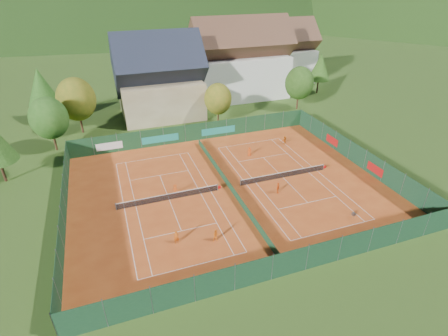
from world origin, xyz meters
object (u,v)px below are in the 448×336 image
chalet (160,82)px  player_right_far_b (285,140)px  hotel_block_b (280,55)px  player_right_far_a (249,151)px  player_left_far (175,189)px  hotel_block_a (240,63)px  player_left_mid (216,236)px  ball_hopper (353,214)px  player_left_near (176,237)px  player_right_near (278,188)px

chalet → player_right_far_b: bearing=-51.0°
hotel_block_b → player_right_far_a: 43.73m
player_left_far → player_right_far_b: (20.37, 8.72, -0.03)m
hotel_block_a → player_left_mid: size_ratio=14.27×
player_right_far_a → ball_hopper: bearing=110.3°
hotel_block_b → player_right_far_a: bearing=-123.3°
hotel_block_b → player_left_near: size_ratio=10.89×
player_left_near → player_right_far_b: size_ratio=1.16×
hotel_block_b → ball_hopper: size_ratio=21.60×
player_left_mid → chalet: bearing=86.5°
chalet → hotel_block_a: bearing=17.5°
player_right_far_a → player_left_near: bearing=51.6°
player_left_far → player_right_far_b: bearing=-130.1°
player_left_mid → player_left_far: 10.47m
hotel_block_b → player_left_far: bearing=-130.7°
player_left_mid → player_right_far_a: 20.36m
player_left_near → player_left_far: 9.38m
chalet → player_right_near: (8.48, -33.16, -5.85)m
ball_hopper → player_right_near: size_ratio=0.51×
ball_hopper → player_left_far: size_ratio=0.55×
ball_hopper → player_left_mid: 16.26m
player_left_mid → player_right_near: 12.06m
hotel_block_b → ball_hopper: hotel_block_b is taller
player_left_far → player_right_far_a: 14.82m
player_left_mid → ball_hopper: bearing=-6.2°
player_right_near → hotel_block_b: bearing=15.5°
ball_hopper → player_right_far_b: size_ratio=0.58×
player_left_far → player_right_far_b: size_ratio=1.05×
chalet → player_right_far_a: bearing=-67.4°
player_left_mid → player_right_far_a: bearing=56.1°
player_right_near → player_right_far_a: bearing=39.1°
player_left_mid → player_right_near: player_right_near is taller
chalet → player_left_near: chalet is taller
hotel_block_a → player_right_far_a: (-9.76, -28.23, -6.66)m
player_left_mid → player_right_far_a: player_left_mid is taller
ball_hopper → player_right_far_b: 20.64m
hotel_block_b → player_right_near: 53.47m
hotel_block_a → hotel_block_b: bearing=29.7°
player_right_near → player_left_mid: bearing=163.4°
chalet → player_left_near: (-5.91, -38.17, -5.83)m
player_left_mid → player_right_near: size_ratio=0.97×
player_left_far → player_left_mid: bearing=127.9°
player_right_far_a → hotel_block_a: bearing=-104.0°
chalet → player_left_far: bearing=-97.7°
player_left_mid → player_left_far: bearing=100.5°
player_right_far_b → hotel_block_b: bearing=-140.1°
chalet → player_left_near: bearing=-98.8°
ball_hopper → player_right_far_b: player_right_far_b is taller
ball_hopper → player_left_near: (-20.17, 2.64, 0.24)m
player_left_mid → player_right_near: (10.40, 6.11, 0.02)m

